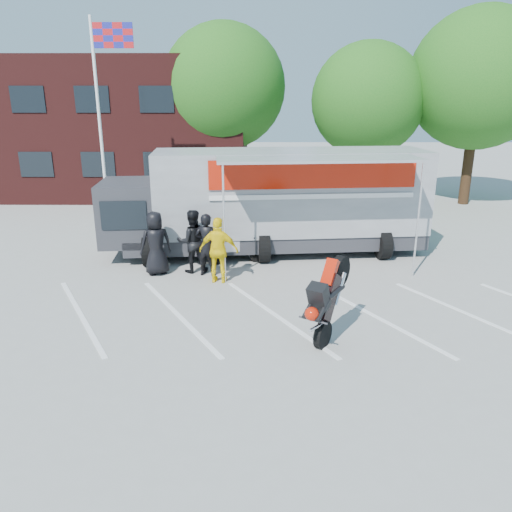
{
  "coord_description": "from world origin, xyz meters",
  "views": [
    {
      "loc": [
        -0.2,
        -10.2,
        5.11
      ],
      "look_at": [
        -0.29,
        1.71,
        1.3
      ],
      "focal_mm": 35.0,
      "sensor_mm": 36.0,
      "label": 1
    }
  ],
  "objects_px": {
    "parked_motorcycle": "(238,263)",
    "stunt_bike_rider": "(335,335)",
    "flagpole": "(104,98)",
    "spectator_leather_c": "(192,241)",
    "transporter_truck": "(275,252)",
    "tree_right": "(479,80)",
    "spectator_leather_a": "(156,243)",
    "tree_left": "(224,87)",
    "spectator_leather_b": "(207,245)",
    "spectator_hivis": "(219,250)",
    "tree_mid": "(368,100)"
  },
  "relations": [
    {
      "from": "spectator_hivis",
      "to": "spectator_leather_b",
      "type": "bearing_deg",
      "value": -46.61
    },
    {
      "from": "tree_left",
      "to": "spectator_hivis",
      "type": "distance_m",
      "value": 13.52
    },
    {
      "from": "spectator_leather_b",
      "to": "spectator_hivis",
      "type": "relative_size",
      "value": 0.99
    },
    {
      "from": "stunt_bike_rider",
      "to": "spectator_leather_a",
      "type": "bearing_deg",
      "value": 172.63
    },
    {
      "from": "stunt_bike_rider",
      "to": "spectator_leather_a",
      "type": "relative_size",
      "value": 1.07
    },
    {
      "from": "spectator_leather_a",
      "to": "parked_motorcycle",
      "type": "bearing_deg",
      "value": 179.01
    },
    {
      "from": "tree_mid",
      "to": "spectator_leather_b",
      "type": "distance_m",
      "value": 13.61
    },
    {
      "from": "parked_motorcycle",
      "to": "spectator_leather_a",
      "type": "bearing_deg",
      "value": 101.9
    },
    {
      "from": "stunt_bike_rider",
      "to": "spectator_leather_a",
      "type": "distance_m",
      "value": 6.33
    },
    {
      "from": "flagpole",
      "to": "spectator_leather_a",
      "type": "distance_m",
      "value": 7.85
    },
    {
      "from": "stunt_bike_rider",
      "to": "spectator_leather_c",
      "type": "relative_size",
      "value": 1.07
    },
    {
      "from": "parked_motorcycle",
      "to": "spectator_leather_a",
      "type": "xyz_separation_m",
      "value": [
        -2.39,
        -1.04,
        0.96
      ]
    },
    {
      "from": "flagpole",
      "to": "spectator_hivis",
      "type": "height_order",
      "value": "flagpole"
    },
    {
      "from": "parked_motorcycle",
      "to": "spectator_leather_b",
      "type": "xyz_separation_m",
      "value": [
        -0.87,
        -1.15,
        0.95
      ]
    },
    {
      "from": "tree_right",
      "to": "tree_mid",
      "type": "bearing_deg",
      "value": 174.29
    },
    {
      "from": "spectator_leather_a",
      "to": "tree_mid",
      "type": "bearing_deg",
      "value": -151.53
    },
    {
      "from": "transporter_truck",
      "to": "stunt_bike_rider",
      "type": "bearing_deg",
      "value": -85.02
    },
    {
      "from": "parked_motorcycle",
      "to": "stunt_bike_rider",
      "type": "xyz_separation_m",
      "value": [
        2.4,
        -5.08,
        0.0
      ]
    },
    {
      "from": "transporter_truck",
      "to": "tree_right",
      "type": "bearing_deg",
      "value": 34.92
    },
    {
      "from": "flagpole",
      "to": "spectator_leather_b",
      "type": "height_order",
      "value": "flagpole"
    },
    {
      "from": "flagpole",
      "to": "parked_motorcycle",
      "type": "height_order",
      "value": "flagpole"
    },
    {
      "from": "spectator_leather_a",
      "to": "spectator_leather_c",
      "type": "distance_m",
      "value": 1.08
    },
    {
      "from": "stunt_bike_rider",
      "to": "spectator_leather_a",
      "type": "height_order",
      "value": "spectator_leather_a"
    },
    {
      "from": "flagpole",
      "to": "transporter_truck",
      "type": "relative_size",
      "value": 0.74
    },
    {
      "from": "spectator_leather_b",
      "to": "flagpole",
      "type": "bearing_deg",
      "value": -41.34
    },
    {
      "from": "spectator_leather_a",
      "to": "spectator_leather_b",
      "type": "xyz_separation_m",
      "value": [
        1.52,
        -0.11,
        -0.01
      ]
    },
    {
      "from": "spectator_leather_b",
      "to": "transporter_truck",
      "type": "bearing_deg",
      "value": -119.33
    },
    {
      "from": "tree_left",
      "to": "parked_motorcycle",
      "type": "bearing_deg",
      "value": -84.27
    },
    {
      "from": "transporter_truck",
      "to": "spectator_leather_b",
      "type": "xyz_separation_m",
      "value": [
        -2.09,
        -2.34,
        0.95
      ]
    },
    {
      "from": "flagpole",
      "to": "spectator_leather_c",
      "type": "distance_m",
      "value": 8.15
    },
    {
      "from": "spectator_leather_b",
      "to": "spectator_hivis",
      "type": "bearing_deg",
      "value": 137.84
    },
    {
      "from": "tree_left",
      "to": "spectator_hivis",
      "type": "xyz_separation_m",
      "value": [
        0.64,
        -12.69,
        -4.61
      ]
    },
    {
      "from": "tree_left",
      "to": "transporter_truck",
      "type": "relative_size",
      "value": 0.8
    },
    {
      "from": "tree_left",
      "to": "stunt_bike_rider",
      "type": "distance_m",
      "value": 17.34
    },
    {
      "from": "spectator_leather_b",
      "to": "spectator_leather_a",
      "type": "bearing_deg",
      "value": 8.39
    },
    {
      "from": "stunt_bike_rider",
      "to": "spectator_leather_b",
      "type": "height_order",
      "value": "spectator_leather_b"
    },
    {
      "from": "transporter_truck",
      "to": "parked_motorcycle",
      "type": "height_order",
      "value": "transporter_truck"
    },
    {
      "from": "transporter_truck",
      "to": "spectator_leather_a",
      "type": "distance_m",
      "value": 4.35
    },
    {
      "from": "flagpole",
      "to": "parked_motorcycle",
      "type": "bearing_deg",
      "value": -42.91
    },
    {
      "from": "flagpole",
      "to": "spectator_leather_c",
      "type": "height_order",
      "value": "flagpole"
    },
    {
      "from": "flagpole",
      "to": "tree_right",
      "type": "relative_size",
      "value": 0.88
    },
    {
      "from": "tree_right",
      "to": "stunt_bike_rider",
      "type": "bearing_deg",
      "value": -120.3
    },
    {
      "from": "tree_right",
      "to": "tree_left",
      "type": "bearing_deg",
      "value": 172.87
    },
    {
      "from": "parked_motorcycle",
      "to": "spectator_leather_c",
      "type": "distance_m",
      "value": 1.83
    },
    {
      "from": "flagpole",
      "to": "spectator_leather_b",
      "type": "relative_size",
      "value": 4.23
    },
    {
      "from": "flagpole",
      "to": "parked_motorcycle",
      "type": "xyz_separation_m",
      "value": [
        5.35,
        -4.97,
        -5.05
      ]
    },
    {
      "from": "spectator_leather_a",
      "to": "spectator_hivis",
      "type": "height_order",
      "value": "spectator_leather_a"
    },
    {
      "from": "tree_right",
      "to": "parked_motorcycle",
      "type": "relative_size",
      "value": 4.87
    },
    {
      "from": "spectator_leather_a",
      "to": "tree_right",
      "type": "bearing_deg",
      "value": -166.22
    },
    {
      "from": "transporter_truck",
      "to": "spectator_leather_c",
      "type": "bearing_deg",
      "value": -147.37
    }
  ]
}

